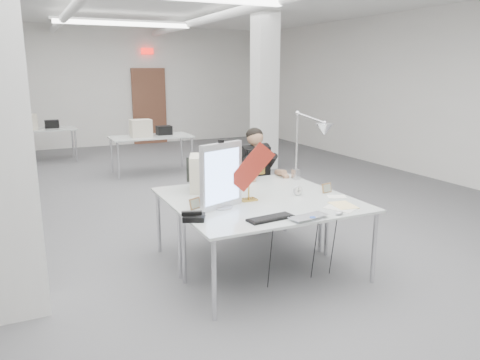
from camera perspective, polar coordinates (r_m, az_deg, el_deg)
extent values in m
cube|color=#555558|center=(6.88, -5.74, -4.22)|extent=(10.00, 14.00, 0.02)
cube|color=white|center=(13.39, -16.24, 10.84)|extent=(10.00, 0.02, 3.20)
cube|color=white|center=(9.49, 24.25, 9.41)|extent=(0.02, 14.00, 3.20)
cube|color=white|center=(4.22, -27.07, 5.70)|extent=(0.45, 0.45, 3.20)
cube|color=white|center=(9.88, 3.00, 10.65)|extent=(0.45, 0.45, 3.20)
cube|color=brown|center=(13.60, -10.99, 8.82)|extent=(0.95, 0.08, 2.10)
cube|color=red|center=(13.53, -11.24, 15.15)|extent=(0.32, 0.06, 0.16)
cylinder|color=silver|center=(7.21, 4.94, 20.95)|extent=(0.16, 13.60, 0.16)
cube|color=white|center=(10.46, -13.91, 18.01)|extent=(2.80, 0.14, 0.08)
cube|color=silver|center=(4.48, 4.89, -3.76)|extent=(1.80, 0.90, 0.02)
cube|color=silver|center=(5.25, -0.03, -1.16)|extent=(1.80, 0.90, 0.02)
cube|color=silver|center=(9.59, -10.78, 5.20)|extent=(1.60, 0.80, 0.02)
cube|color=silver|center=(11.48, -23.38, 5.65)|extent=(1.60, 0.80, 0.02)
cube|color=silver|center=(4.44, -2.28, 0.52)|extent=(0.49, 0.23, 0.63)
cube|color=maroon|center=(4.52, 1.44, 1.58)|extent=(0.44, 0.17, 0.49)
cube|color=black|center=(4.18, 3.74, -4.67)|extent=(0.45, 0.19, 0.02)
imported|color=#BBBBC0|center=(4.19, 8.85, -4.71)|extent=(0.40, 0.30, 0.03)
ellipsoid|color=#B0AFB4|center=(4.39, 12.03, -3.96)|extent=(0.10, 0.08, 0.03)
cube|color=black|center=(4.17, -5.63, -4.57)|extent=(0.24, 0.23, 0.05)
cube|color=#9E6F44|center=(4.49, -5.51, -2.85)|extent=(0.14, 0.09, 0.11)
cube|color=#9F7244|center=(5.14, 10.51, -0.96)|extent=(0.14, 0.06, 0.10)
cylinder|color=silver|center=(4.99, 7.05, -1.28)|extent=(0.10, 0.04, 0.10)
cube|color=silver|center=(4.59, 12.11, -3.38)|extent=(0.31, 0.34, 0.01)
cube|color=#FCE096|center=(4.69, 12.47, -3.03)|extent=(0.24, 0.30, 0.01)
cube|color=white|center=(5.00, 11.70, -2.00)|extent=(0.23, 0.20, 0.01)
cube|color=beige|center=(5.13, -3.79, 0.85)|extent=(0.53, 0.52, 0.39)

